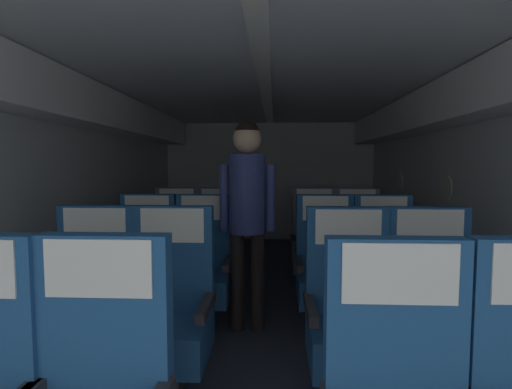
{
  "coord_description": "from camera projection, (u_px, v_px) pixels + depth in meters",
  "views": [
    {
      "loc": [
        0.09,
        0.38,
        1.29
      ],
      "look_at": [
        -0.08,
        3.9,
        1.02
      ],
      "focal_mm": 27.0,
      "sensor_mm": 36.0,
      "label": 1
    }
  ],
  "objects": [
    {
      "name": "seat_d_left_aisle",
      "position": [
        218.0,
        245.0,
        4.09
      ],
      "size": [
        0.49,
        0.46,
        1.05
      ],
      "color": "#38383D",
      "rests_on": "ground"
    },
    {
      "name": "seat_b_right_window",
      "position": [
        350.0,
        318.0,
        2.13
      ],
      "size": [
        0.49,
        0.46,
        1.05
      ],
      "color": "#38383D",
      "rests_on": "ground"
    },
    {
      "name": "seat_c_left_window",
      "position": [
        145.0,
        269.0,
        3.15
      ],
      "size": [
        0.49,
        0.46,
        1.05
      ],
      "color": "#38383D",
      "rests_on": "ground"
    },
    {
      "name": "seat_b_left_window",
      "position": [
        90.0,
        313.0,
        2.21
      ],
      "size": [
        0.49,
        0.46,
        1.05
      ],
      "color": "#38383D",
      "rests_on": "ground"
    },
    {
      "name": "fuselage_shell",
      "position": [
        265.0,
        140.0,
        3.4
      ],
      "size": [
        3.72,
        7.12,
        2.08
      ],
      "color": "silver",
      "rests_on": "ground"
    },
    {
      "name": "seat_b_left_aisle",
      "position": [
        170.0,
        314.0,
        2.19
      ],
      "size": [
        0.49,
        0.46,
        1.05
      ],
      "color": "#38383D",
      "rests_on": "ground"
    },
    {
      "name": "seat_c_right_window",
      "position": [
        326.0,
        271.0,
        3.09
      ],
      "size": [
        0.49,
        0.46,
        1.05
      ],
      "color": "#38383D",
      "rests_on": "ground"
    },
    {
      "name": "seat_d_right_aisle",
      "position": [
        358.0,
        247.0,
        4.0
      ],
      "size": [
        0.49,
        0.46,
        1.05
      ],
      "color": "#38383D",
      "rests_on": "ground"
    },
    {
      "name": "ground",
      "position": [
        263.0,
        320.0,
        3.24
      ],
      "size": [
        3.84,
        7.47,
        0.02
      ],
      "primitive_type": "cube",
      "color": "#2D3342"
    },
    {
      "name": "seat_c_left_aisle",
      "position": [
        202.0,
        270.0,
        3.12
      ],
      "size": [
        0.49,
        0.46,
        1.05
      ],
      "color": "#38383D",
      "rests_on": "ground"
    },
    {
      "name": "seat_c_right_aisle",
      "position": [
        385.0,
        272.0,
        3.06
      ],
      "size": [
        0.49,
        0.46,
        1.05
      ],
      "color": "#38383D",
      "rests_on": "ground"
    },
    {
      "name": "flight_attendant",
      "position": [
        247.0,
        202.0,
        2.96
      ],
      "size": [
        0.43,
        0.28,
        1.63
      ],
      "rotation": [
        0.0,
        0.0,
        3.49
      ],
      "color": "black",
      "rests_on": "ground"
    },
    {
      "name": "seat_b_right_aisle",
      "position": [
        433.0,
        319.0,
        2.13
      ],
      "size": [
        0.49,
        0.46,
        1.05
      ],
      "color": "#38383D",
      "rests_on": "ground"
    },
    {
      "name": "seat_d_left_window",
      "position": [
        175.0,
        245.0,
        4.1
      ],
      "size": [
        0.49,
        0.46,
        1.05
      ],
      "color": "#38383D",
      "rests_on": "ground"
    },
    {
      "name": "seat_d_right_window",
      "position": [
        314.0,
        246.0,
        4.04
      ],
      "size": [
        0.49,
        0.46,
        1.05
      ],
      "color": "#38383D",
      "rests_on": "ground"
    }
  ]
}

